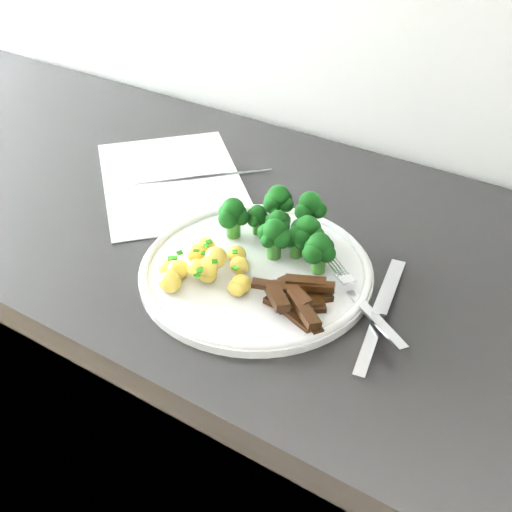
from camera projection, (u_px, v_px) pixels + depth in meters
name	position (u px, v px, depth m)	size (l,w,h in m)	color
counter	(260.00, 440.00, 1.17)	(2.42, 0.60, 0.91)	black
recipe_paper	(172.00, 180.00, 1.01)	(0.36, 0.36, 0.00)	white
plate	(256.00, 270.00, 0.82)	(0.30, 0.30, 0.02)	white
broccoli	(285.00, 224.00, 0.83)	(0.18, 0.11, 0.07)	#2D691F
potatoes	(204.00, 266.00, 0.80)	(0.12, 0.12, 0.04)	#DABA4E
beef_strips	(298.00, 299.00, 0.75)	(0.11, 0.10, 0.03)	black
fork	(365.00, 304.00, 0.75)	(0.15, 0.12, 0.02)	silver
knife	(375.00, 328.00, 0.73)	(0.06, 0.21, 0.02)	silver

